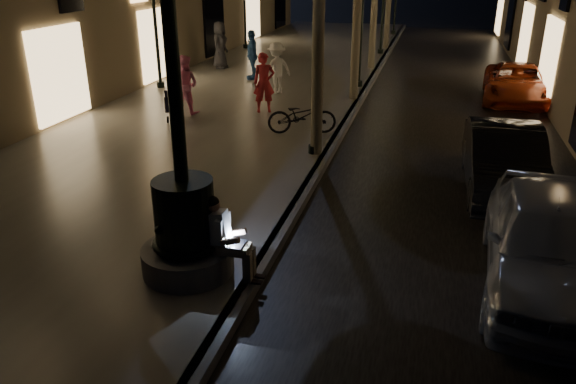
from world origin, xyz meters
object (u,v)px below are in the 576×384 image
(car_front, at_px, (549,242))
(pedestrian_pink, at_px, (185,85))
(seated_man_laptop, at_px, (224,235))
(lamp_left_b, at_px, (153,1))
(pedestrian_red, at_px, (264,83))
(bicycle, at_px, (302,116))
(fountain_lamppost, at_px, (184,211))
(pedestrian_dark, at_px, (220,45))
(pedestrian_white, at_px, (276,68))
(lamp_curb_b, at_px, (363,1))
(car_third, at_px, (517,83))
(lamp_curb_a, at_px, (316,26))
(pedestrian_blue, at_px, (252,55))
(car_second, at_px, (504,160))
(stroller, at_px, (174,102))

(car_front, relative_size, pedestrian_pink, 2.53)
(seated_man_laptop, bearing_deg, lamp_left_b, 120.30)
(car_front, xyz_separation_m, pedestrian_red, (-6.92, 8.31, 0.34))
(seated_man_laptop, distance_m, bicycle, 7.59)
(fountain_lamppost, distance_m, lamp_left_b, 13.75)
(seated_man_laptop, distance_m, pedestrian_dark, 17.40)
(pedestrian_red, distance_m, pedestrian_white, 2.63)
(lamp_left_b, relative_size, pedestrian_dark, 2.45)
(lamp_curb_b, bearing_deg, lamp_left_b, -164.27)
(car_third, xyz_separation_m, bicycle, (-6.18, -6.18, 0.05))
(lamp_curb_a, distance_m, car_third, 9.85)
(fountain_lamppost, distance_m, lamp_curb_b, 14.16)
(car_front, bearing_deg, pedestrian_red, 134.06)
(lamp_curb_b, bearing_deg, pedestrian_dark, 160.51)
(pedestrian_blue, bearing_deg, lamp_curb_a, 3.54)
(lamp_curb_a, xyz_separation_m, car_second, (4.30, -0.91, -2.53))
(lamp_curb_b, relative_size, pedestrian_white, 2.74)
(car_second, bearing_deg, stroller, 161.70)
(stroller, height_order, pedestrian_blue, pedestrian_blue)
(seated_man_laptop, distance_m, car_second, 6.72)
(fountain_lamppost, relative_size, pedestrian_red, 2.87)
(lamp_left_b, distance_m, car_second, 13.57)
(lamp_curb_b, xyz_separation_m, pedestrian_white, (-2.67, -1.85, -2.16))
(pedestrian_pink, distance_m, bicycle, 4.15)
(seated_man_laptop, relative_size, pedestrian_red, 0.72)
(lamp_left_b, height_order, pedestrian_white, lamp_left_b)
(car_front, height_order, pedestrian_blue, pedestrian_blue)
(lamp_left_b, height_order, car_second, lamp_left_b)
(seated_man_laptop, xyz_separation_m, pedestrian_blue, (-4.17, 14.31, 0.25))
(car_front, height_order, bicycle, car_front)
(lamp_curb_a, xyz_separation_m, lamp_curb_b, (0.00, 8.00, 0.00))
(stroller, bearing_deg, car_second, -35.34)
(lamp_curb_a, height_order, car_front, lamp_curb_a)
(lamp_curb_a, height_order, lamp_left_b, same)
(pedestrian_blue, relative_size, bicycle, 1.01)
(fountain_lamppost, bearing_deg, pedestrian_blue, 103.98)
(pedestrian_blue, distance_m, bicycle, 7.65)
(pedestrian_red, xyz_separation_m, pedestrian_dark, (-4.00, 6.70, 0.07))
(car_third, xyz_separation_m, pedestrian_white, (-8.17, -1.60, 0.44))
(car_second, distance_m, pedestrian_dark, 15.41)
(pedestrian_red, xyz_separation_m, pedestrian_pink, (-2.29, -0.75, -0.02))
(car_third, bearing_deg, lamp_curb_b, -179.04)
(car_front, bearing_deg, seated_man_laptop, -161.03)
(pedestrian_pink, bearing_deg, pedestrian_white, -111.88)
(bicycle, bearing_deg, car_second, -133.40)
(lamp_curb_b, distance_m, pedestrian_red, 5.47)
(stroller, bearing_deg, pedestrian_blue, 69.15)
(pedestrian_blue, bearing_deg, bicycle, 4.39)
(lamp_left_b, xyz_separation_m, bicycle, (6.42, -4.43, -2.55))
(lamp_left_b, relative_size, pedestrian_white, 2.74)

